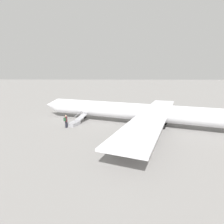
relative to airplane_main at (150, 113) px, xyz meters
name	(u,v)px	position (x,y,z in m)	size (l,w,h in m)	color
ground_plane	(143,125)	(0.91, -0.31, -1.87)	(600.00, 600.00, 0.00)	gray
airplane_main	(150,113)	(0.00, 0.00, 0.00)	(34.29, 27.12, 6.28)	silver
boarding_stairs	(75,122)	(10.56, 0.30, -1.50)	(2.26, 4.12, 1.61)	#99999E
passenger	(66,120)	(11.43, 1.75, -0.86)	(0.43, 0.57, 1.74)	#23232D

